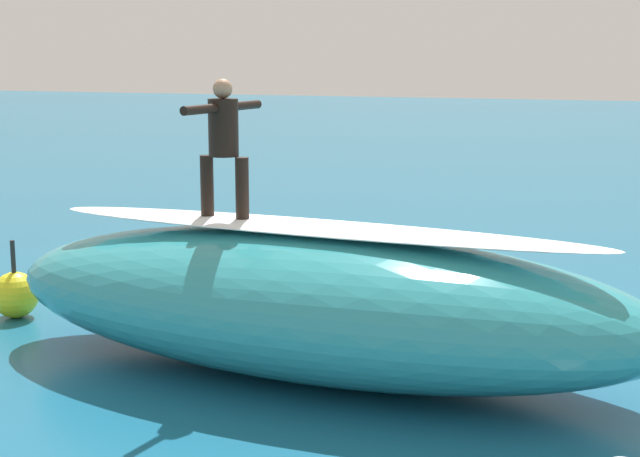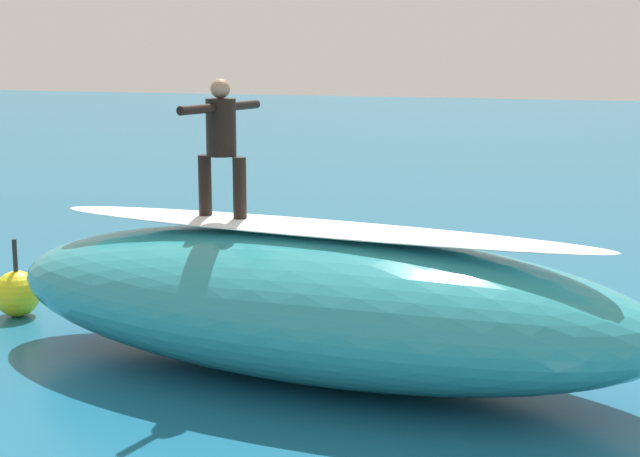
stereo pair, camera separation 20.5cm
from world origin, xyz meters
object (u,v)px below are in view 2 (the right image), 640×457
object	(u,v)px
surfer_riding	(221,138)
surfboard_paddling	(394,290)
buoy_marker	(17,293)
surfboard_riding	(223,221)
surfer_paddling	(386,278)

from	to	relation	value
surfer_riding	surfboard_paddling	size ratio (longest dim) A/B	0.75
surfer_riding	buoy_marker	bearing A→B (deg)	-3.12
surfboard_riding	buoy_marker	world-z (taller)	surfboard_riding
surfboard_riding	surfer_paddling	distance (m)	4.00
surfboard_riding	surfboard_paddling	distance (m)	4.07
surfer_riding	surfer_paddling	size ratio (longest dim) A/B	0.93
buoy_marker	surfer_riding	bearing A→B (deg)	169.01
surfer_riding	buoy_marker	world-z (taller)	surfer_riding
surfboard_riding	buoy_marker	bearing A→B (deg)	-3.12
surfboard_riding	surfer_riding	xyz separation A→B (m)	(0.00, 0.00, 0.91)
surfboard_paddling	surfer_paddling	world-z (taller)	surfer_paddling
surfboard_riding	surfer_riding	world-z (taller)	surfer_riding
surfboard_riding	surfboard_paddling	xyz separation A→B (m)	(-0.89, -3.65, -1.55)
surfer_paddling	buoy_marker	bearing A→B (deg)	-137.31
surfer_riding	buoy_marker	distance (m)	4.05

